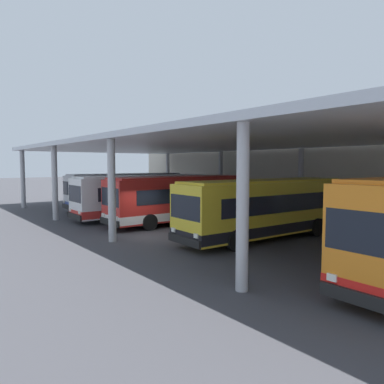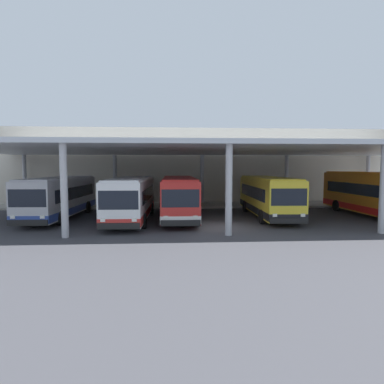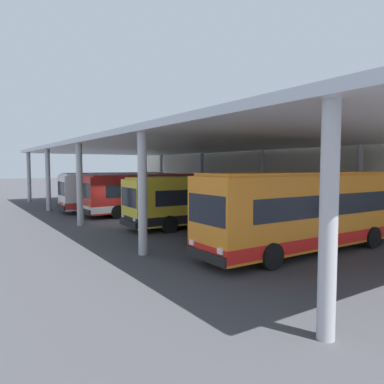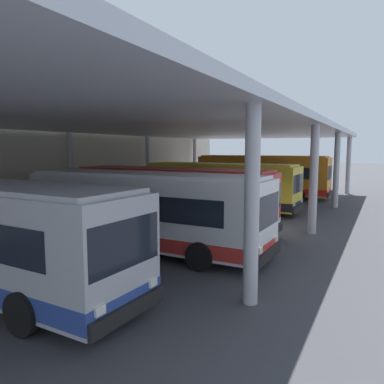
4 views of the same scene
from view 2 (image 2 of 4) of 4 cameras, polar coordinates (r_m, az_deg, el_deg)
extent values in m
plane|color=#3D3D42|center=(21.15, 5.34, -6.30)|extent=(200.00, 200.00, 0.00)
cube|color=#A39E93|center=(32.67, 2.11, -2.33)|extent=(42.00, 4.50, 0.18)
cube|color=beige|center=(35.68, 1.60, 4.72)|extent=(48.00, 1.60, 8.23)
cube|color=silver|center=(26.27, 3.53, 7.62)|extent=(40.00, 17.00, 0.30)
cylinder|color=#B2B2B7|center=(37.30, -27.77, 1.91)|extent=(0.40, 0.40, 5.25)
cylinder|color=#B2B2B7|center=(19.03, -21.95, 0.18)|extent=(0.40, 0.40, 5.25)
cylinder|color=#B2B2B7|center=(34.57, -13.63, 2.13)|extent=(0.40, 0.40, 5.25)
cylinder|color=#B2B2B7|center=(18.37, 6.61, 0.33)|extent=(0.40, 0.40, 5.25)
cylinder|color=#B2B2B7|center=(34.21, 1.83, 2.23)|extent=(0.40, 0.40, 5.25)
cylinder|color=#B2B2B7|center=(21.99, 31.07, 0.39)|extent=(0.40, 0.40, 5.25)
cylinder|color=#B2B2B7|center=(36.28, 16.54, 2.18)|extent=(0.40, 0.40, 5.25)
cylinder|color=#B2B2B7|center=(40.42, 28.95, 2.02)|extent=(0.40, 0.40, 5.25)
cube|color=#B7B7BC|center=(26.63, -22.58, -0.72)|extent=(2.87, 10.48, 2.70)
cube|color=#2D4799|center=(26.74, -22.52, -2.85)|extent=(2.89, 10.50, 0.50)
cube|color=black|center=(26.75, -22.48, -0.05)|extent=(2.84, 8.61, 0.90)
cube|color=black|center=(21.89, -27.41, -0.99)|extent=(2.30, 0.20, 1.10)
cube|color=black|center=(21.99, -27.38, -4.91)|extent=(2.45, 0.25, 0.36)
cube|color=silver|center=(26.55, -22.67, 2.31)|extent=(2.65, 10.06, 0.12)
cube|color=yellow|center=(21.86, -27.46, 1.15)|extent=(1.75, 0.18, 0.28)
cube|color=white|center=(22.35, -29.48, -3.94)|extent=(0.28, 0.09, 0.20)
cube|color=white|center=(21.57, -25.24, -4.07)|extent=(0.28, 0.09, 0.20)
cylinder|color=black|center=(24.32, -27.92, -4.20)|extent=(0.32, 1.01, 1.00)
cylinder|color=black|center=(23.34, -22.50, -4.36)|extent=(0.32, 1.01, 1.00)
cylinder|color=black|center=(29.85, -22.75, -2.52)|extent=(0.32, 1.01, 1.00)
cylinder|color=black|center=(29.06, -18.24, -2.58)|extent=(0.32, 1.01, 1.00)
cube|color=white|center=(23.89, -10.81, -1.01)|extent=(2.68, 10.44, 2.70)
cube|color=red|center=(24.00, -10.78, -3.39)|extent=(2.70, 10.46, 0.50)
cube|color=black|center=(24.01, -10.77, -0.26)|extent=(2.69, 8.57, 0.90)
cube|color=black|center=(18.79, -13.04, -1.42)|extent=(2.30, 0.16, 1.10)
cube|color=black|center=(18.92, -13.01, -5.98)|extent=(2.45, 0.20, 0.36)
cube|color=white|center=(23.80, -10.86, 2.37)|extent=(2.48, 10.02, 0.12)
cube|color=yellow|center=(18.76, -13.07, 1.08)|extent=(1.75, 0.15, 0.28)
cube|color=white|center=(19.05, -15.70, -4.89)|extent=(0.28, 0.08, 0.20)
cube|color=white|center=(18.72, -10.31, -4.95)|extent=(0.28, 0.08, 0.20)
cylinder|color=black|center=(21.11, -15.31, -5.08)|extent=(0.30, 1.00, 1.00)
cylinder|color=black|center=(20.72, -8.66, -5.15)|extent=(0.30, 1.00, 1.00)
cylinder|color=black|center=(27.02, -12.49, -2.97)|extent=(0.30, 1.00, 1.00)
cylinder|color=black|center=(26.71, -7.30, -2.99)|extent=(0.30, 1.00, 1.00)
cube|color=red|center=(24.51, -2.39, -0.80)|extent=(2.52, 10.40, 2.70)
cube|color=white|center=(24.62, -2.38, -3.12)|extent=(2.54, 10.42, 0.50)
cube|color=black|center=(24.63, -2.40, -0.07)|extent=(2.56, 8.53, 0.90)
cube|color=black|center=(19.35, -2.08, -1.15)|extent=(2.30, 0.12, 1.10)
cube|color=black|center=(19.46, -2.06, -5.57)|extent=(2.45, 0.16, 0.36)
cube|color=red|center=(24.42, -2.40, 2.50)|extent=(2.32, 9.99, 0.12)
cube|color=yellow|center=(19.32, -2.09, 1.28)|extent=(1.75, 0.12, 0.28)
cube|color=white|center=(19.41, -4.73, -4.56)|extent=(0.28, 0.08, 0.20)
cube|color=white|center=(19.46, 0.59, -4.53)|extent=(0.28, 0.08, 0.20)
cylinder|color=black|center=(21.47, -5.48, -4.79)|extent=(0.28, 1.00, 1.00)
cylinder|color=black|center=(21.52, 1.07, -4.74)|extent=(0.28, 1.00, 1.00)
cylinder|color=black|center=(27.49, -5.06, -2.76)|extent=(0.28, 1.00, 1.00)
cylinder|color=black|center=(27.53, 0.05, -2.73)|extent=(0.28, 1.00, 1.00)
cube|color=yellow|center=(26.03, 13.38, -0.61)|extent=(2.89, 10.49, 2.70)
cube|color=black|center=(26.14, 13.34, -2.79)|extent=(2.91, 10.51, 0.50)
cube|color=black|center=(26.15, 13.31, 0.07)|extent=(2.86, 8.62, 0.90)
cube|color=black|center=(21.09, 16.98, -0.88)|extent=(2.30, 0.21, 1.10)
cube|color=black|center=(21.19, 16.96, -4.94)|extent=(2.45, 0.25, 0.36)
cube|color=yellow|center=(25.95, 13.43, 2.49)|extent=(2.68, 10.06, 0.12)
cube|color=yellow|center=(21.06, 17.00, 1.35)|extent=(1.75, 0.19, 0.28)
cube|color=white|center=(20.88, 14.63, -4.06)|extent=(0.28, 0.09, 0.20)
cube|color=white|center=(21.44, 19.26, -3.94)|extent=(0.28, 0.09, 0.20)
cylinder|color=black|center=(22.77, 12.42, -4.34)|extent=(0.32, 1.01, 1.00)
cylinder|color=black|center=(23.48, 18.25, -4.20)|extent=(0.32, 1.01, 1.00)
cylinder|color=black|center=(28.66, 9.50, -2.51)|extent=(0.32, 1.01, 1.00)
cylinder|color=black|center=(29.22, 14.22, -2.45)|extent=(0.32, 1.01, 1.00)
cube|color=orange|center=(29.35, 29.47, -0.12)|extent=(2.58, 11.22, 3.10)
cube|color=red|center=(29.45, 29.39, -2.44)|extent=(2.60, 11.24, 0.50)
cube|color=black|center=(29.45, 29.34, 0.49)|extent=(2.61, 9.20, 0.90)
cube|color=orange|center=(29.28, 29.59, 3.03)|extent=(2.38, 10.77, 0.12)
cylinder|color=black|center=(25.94, 31.22, -3.82)|extent=(0.29, 1.00, 1.00)
cylinder|color=black|center=(31.50, 24.47, -2.23)|extent=(0.29, 1.00, 1.00)
cylinder|color=black|center=(32.71, 28.28, -2.13)|extent=(0.29, 1.00, 1.00)
cube|color=brown|center=(32.44, -3.90, -1.43)|extent=(1.80, 0.44, 0.08)
cube|color=brown|center=(32.62, -3.90, -0.95)|extent=(1.80, 0.06, 0.44)
cube|color=#2D2D33|center=(32.48, -5.13, -1.83)|extent=(0.10, 0.36, 0.45)
cube|color=#2D2D33|center=(32.47, -2.66, -1.82)|extent=(0.10, 0.36, 0.45)
cylinder|color=maroon|center=(32.98, -9.06, -1.38)|extent=(0.48, 0.48, 0.90)
cylinder|color=black|center=(32.93, -9.07, -0.53)|extent=(0.52, 0.52, 0.08)
camera|label=1|loc=(22.65, 60.43, 2.31)|focal=33.86mm
camera|label=3|loc=(28.95, 63.50, 1.79)|focal=34.01mm
camera|label=4|loc=(21.27, -48.94, 3.38)|focal=34.44mm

